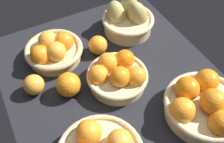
% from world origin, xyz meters
% --- Properties ---
extents(market_tray, '(0.84, 0.72, 0.03)m').
position_xyz_m(market_tray, '(0.00, 0.00, 0.01)').
color(market_tray, black).
rests_on(market_tray, ground).
extents(basket_near_left, '(0.21, 0.21, 0.10)m').
position_xyz_m(basket_near_left, '(-0.21, -0.14, 0.07)').
color(basket_near_left, tan).
rests_on(basket_near_left, market_tray).
extents(basket_far_right, '(0.25, 0.25, 0.12)m').
position_xyz_m(basket_far_right, '(0.24, 0.18, 0.08)').
color(basket_far_right, '#D3BC8C').
rests_on(basket_far_right, market_tray).
extents(basket_far_left_pears, '(0.21, 0.21, 0.15)m').
position_xyz_m(basket_far_left_pears, '(-0.22, 0.18, 0.08)').
color(basket_far_left_pears, '#D3BC8C').
rests_on(basket_far_left_pears, market_tray).
extents(basket_center, '(0.21, 0.21, 0.10)m').
position_xyz_m(basket_center, '(0.00, 0.01, 0.07)').
color(basket_center, '#D3BC8C').
rests_on(basket_center, market_tray).
extents(loose_orange_front_gap, '(0.08, 0.08, 0.08)m').
position_xyz_m(loose_orange_front_gap, '(-0.04, -0.15, 0.07)').
color(loose_orange_front_gap, orange).
rests_on(loose_orange_front_gap, market_tray).
extents(loose_orange_back_gap, '(0.07, 0.07, 0.07)m').
position_xyz_m(loose_orange_back_gap, '(-0.16, 0.01, 0.07)').
color(loose_orange_back_gap, orange).
rests_on(loose_orange_back_gap, market_tray).
extents(loose_orange_side_gap, '(0.07, 0.07, 0.07)m').
position_xyz_m(loose_orange_side_gap, '(-0.09, -0.25, 0.06)').
color(loose_orange_side_gap, '#F49E33').
rests_on(loose_orange_side_gap, market_tray).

